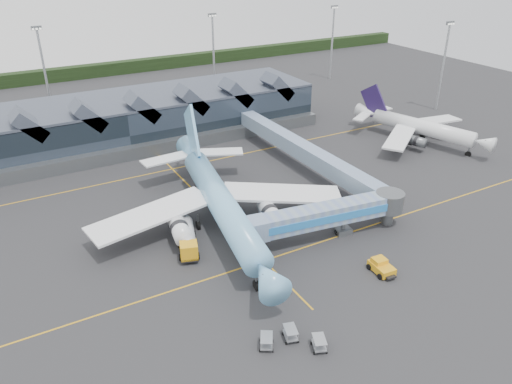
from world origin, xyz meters
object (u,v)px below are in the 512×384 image
main_airliner (219,199)px  pushback_tug (381,267)px  jet_bridge (338,213)px  fuel_truck (187,236)px  regional_jet (418,126)px

main_airliner → pushback_tug: main_airliner is taller
main_airliner → jet_bridge: size_ratio=1.83×
pushback_tug → fuel_truck: bearing=142.0°
regional_jet → main_airliner: bearing=175.6°
regional_jet → pushback_tug: 52.67m
pushback_tug → jet_bridge: bearing=91.0°
main_airliner → regional_jet: 55.25m
jet_bridge → fuel_truck: jet_bridge is taller
jet_bridge → fuel_truck: 22.73m
fuel_truck → pushback_tug: size_ratio=2.28×
regional_jet → jet_bridge: regional_jet is taller
jet_bridge → pushback_tug: 11.08m
regional_jet → fuel_truck: regional_jet is taller
main_airliner → regional_jet: (54.08, 11.30, -0.93)m
main_airliner → fuel_truck: size_ratio=4.87×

